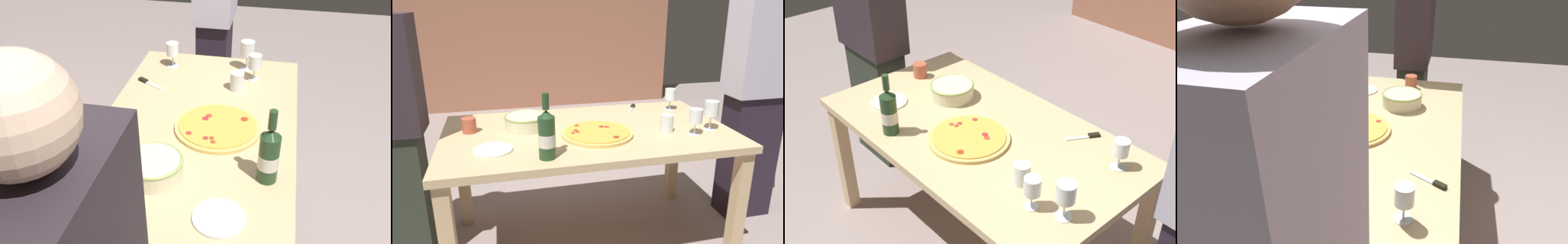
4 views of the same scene
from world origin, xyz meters
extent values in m
plane|color=gray|center=(0.00, 0.00, 0.00)|extent=(8.00, 8.00, 0.00)
cube|color=#D1B483|center=(0.00, 0.00, 0.73)|extent=(1.60, 0.90, 0.04)
cube|color=#D4B382|center=(-0.74, -0.40, 0.35)|extent=(0.07, 0.07, 0.71)
cube|color=#D4B382|center=(-0.74, 0.40, 0.35)|extent=(0.07, 0.07, 0.71)
cube|color=#D4B382|center=(0.74, 0.40, 0.35)|extent=(0.07, 0.07, 0.71)
cylinder|color=#DEB863|center=(0.03, -0.10, 0.76)|extent=(0.39, 0.39, 0.02)
cylinder|color=gold|center=(0.03, -0.10, 0.77)|extent=(0.35, 0.35, 0.01)
cylinder|color=#AC332C|center=(-0.06, 0.02, 0.77)|extent=(0.03, 0.03, 0.00)
cylinder|color=#A5321D|center=(0.10, -0.21, 0.77)|extent=(0.03, 0.03, 0.00)
cylinder|color=#B02830|center=(0.07, -0.03, 0.77)|extent=(0.03, 0.03, 0.00)
cylinder|color=#AA3623|center=(-0.08, -0.09, 0.77)|extent=(0.02, 0.02, 0.00)
cylinder|color=#B33C2A|center=(0.10, -0.05, 0.77)|extent=(0.03, 0.03, 0.00)
cylinder|color=#A7332D|center=(-0.08, -0.06, 0.77)|extent=(0.02, 0.02, 0.00)
cylinder|color=#A43F2D|center=(-0.10, -0.10, 0.77)|extent=(0.02, 0.02, 0.00)
cylinder|color=beige|center=(-0.34, 0.10, 0.79)|extent=(0.23, 0.23, 0.08)
torus|color=#9CAE62|center=(-0.34, 0.10, 0.82)|extent=(0.24, 0.24, 0.01)
cylinder|color=#234223|center=(-0.27, -0.34, 0.85)|extent=(0.08, 0.08, 0.20)
cone|color=#234223|center=(-0.27, -0.34, 0.96)|extent=(0.08, 0.08, 0.04)
cylinder|color=#234223|center=(-0.27, -0.34, 1.02)|extent=(0.03, 0.03, 0.08)
cylinder|color=silver|center=(-0.27, -0.34, 0.84)|extent=(0.08, 0.08, 0.06)
cylinder|color=white|center=(0.67, -0.16, 0.75)|extent=(0.07, 0.07, 0.00)
cylinder|color=white|center=(0.67, -0.16, 0.79)|extent=(0.01, 0.01, 0.08)
cylinder|color=white|center=(0.67, -0.16, 0.88)|extent=(0.08, 0.08, 0.08)
cylinder|color=white|center=(0.62, 0.26, 0.75)|extent=(0.07, 0.07, 0.00)
cylinder|color=white|center=(0.62, 0.26, 0.79)|extent=(0.01, 0.01, 0.07)
cylinder|color=white|center=(0.62, 0.26, 0.86)|extent=(0.07, 0.07, 0.07)
cylinder|color=maroon|center=(0.62, 0.26, 0.84)|extent=(0.06, 0.06, 0.04)
cylinder|color=white|center=(0.55, -0.21, 0.75)|extent=(0.06, 0.06, 0.00)
cylinder|color=white|center=(0.55, -0.21, 0.79)|extent=(0.01, 0.01, 0.07)
cylinder|color=white|center=(0.55, -0.21, 0.86)|extent=(0.07, 0.07, 0.08)
cylinder|color=white|center=(0.42, -0.14, 0.80)|extent=(0.07, 0.07, 0.10)
cylinder|color=#B7563B|center=(-0.65, 0.11, 0.79)|extent=(0.08, 0.08, 0.08)
cylinder|color=white|center=(-0.52, -0.19, 0.76)|extent=(0.19, 0.19, 0.01)
cube|color=silver|center=(0.37, 0.30, 0.75)|extent=(0.08, 0.12, 0.01)
cube|color=black|center=(0.41, 0.37, 0.76)|extent=(0.05, 0.06, 0.02)
cube|color=#2B3328|center=(-1.09, 0.07, 0.40)|extent=(0.39, 0.20, 0.79)
cube|color=#2E252B|center=(-1.09, 0.07, 1.09)|extent=(0.46, 0.24, 0.60)
camera|label=1|loc=(-1.61, -0.32, 1.87)|focal=40.30mm
camera|label=2|loc=(-0.46, -1.91, 1.46)|focal=33.83mm
camera|label=3|loc=(1.53, -1.36, 2.13)|focal=46.16mm
camera|label=4|loc=(1.57, 0.37, 1.61)|focal=32.51mm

